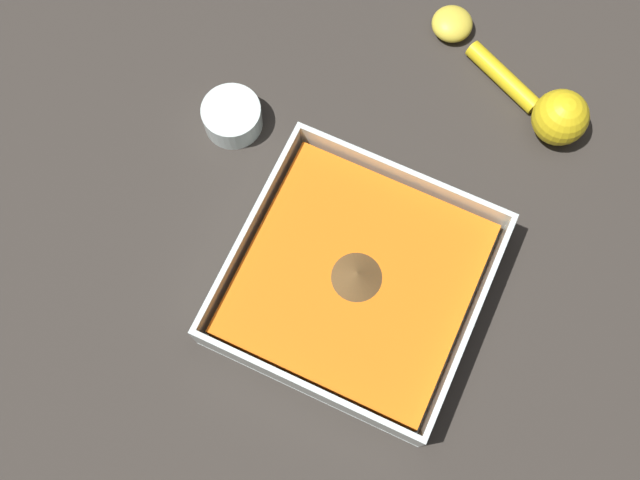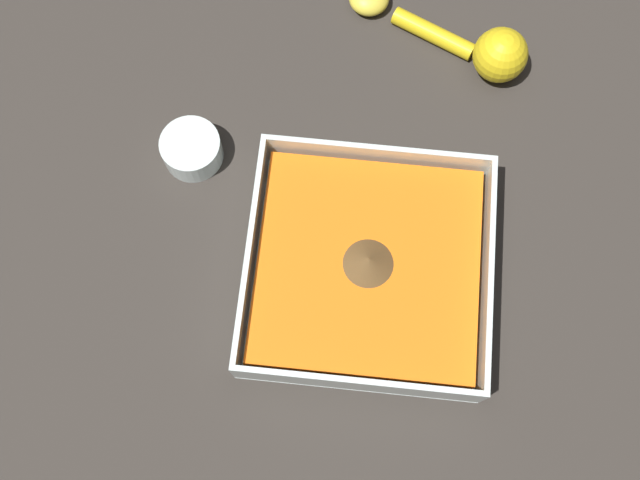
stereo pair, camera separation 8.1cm
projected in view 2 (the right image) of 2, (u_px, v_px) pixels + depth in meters
The scene contains 4 objects.
ground_plane at pixel (334, 277), 0.83m from camera, with size 4.00×4.00×0.00m, color #332D28.
square_dish at pixel (367, 268), 0.81m from camera, with size 0.26×0.26×0.06m.
spice_bowl at pixel (192, 150), 0.86m from camera, with size 0.07×0.07×0.03m.
lemon_squeezer at pixel (490, 52), 0.88m from camera, with size 0.16×0.10×0.06m.
Camera 2 is at (-0.01, 0.21, 0.80)m, focal length 42.00 mm.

